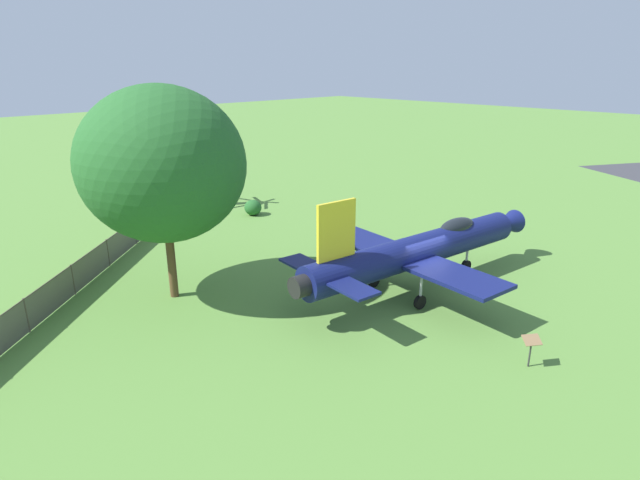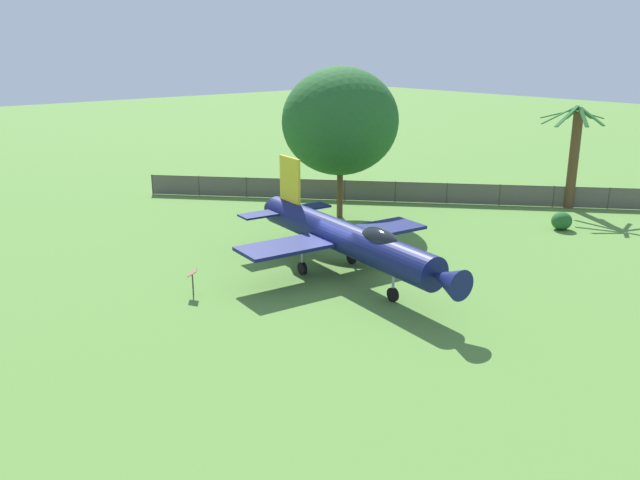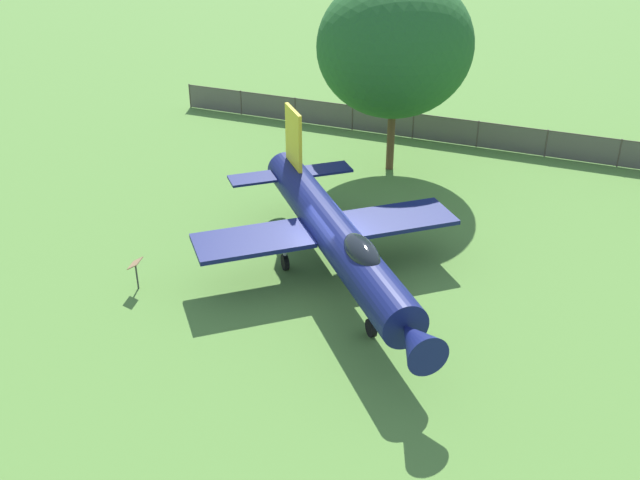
{
  "view_description": "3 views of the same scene",
  "coord_description": "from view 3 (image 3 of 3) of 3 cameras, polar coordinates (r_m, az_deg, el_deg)",
  "views": [
    {
      "loc": [
        -12.57,
        18.32,
        9.87
      ],
      "look_at": [
        2.84,
        3.25,
        2.5
      ],
      "focal_mm": 29.38,
      "sensor_mm": 36.0,
      "label": 1
    },
    {
      "loc": [
        -19.19,
        -21.14,
        10.37
      ],
      "look_at": [
        -1.36,
        -0.01,
        2.02
      ],
      "focal_mm": 36.73,
      "sensor_mm": 36.0,
      "label": 2
    },
    {
      "loc": [
        -10.1,
        -20.15,
        13.63
      ],
      "look_at": [
        -1.02,
        -1.09,
        2.36
      ],
      "focal_mm": 41.05,
      "sensor_mm": 36.0,
      "label": 3
    }
  ],
  "objects": [
    {
      "name": "shade_tree",
      "position": [
        33.98,
        5.88,
        14.79
      ],
      "size": [
        7.16,
        6.73,
        9.09
      ],
      "color": "brown",
      "rests_on": "ground_plane"
    },
    {
      "name": "info_plaque",
      "position": [
        26.16,
        -14.17,
        -2.08
      ],
      "size": [
        0.67,
        0.72,
        1.14
      ],
      "color": "#333333",
      "rests_on": "ground_plane"
    },
    {
      "name": "display_jet",
      "position": [
        25.11,
        1.27,
        0.36
      ],
      "size": [
        9.67,
        14.19,
        4.91
      ],
      "rotation": [
        0.0,
        0.0,
        4.59
      ],
      "color": "#111951",
      "rests_on": "ground_plane"
    },
    {
      "name": "ground_plane",
      "position": [
        26.34,
        0.98,
        -3.07
      ],
      "size": [
        200.0,
        200.0,
        0.0
      ],
      "primitive_type": "plane",
      "color": "#568438"
    },
    {
      "name": "perimeter_fence",
      "position": [
        38.89,
        12.19,
        8.14
      ],
      "size": [
        23.05,
        25.77,
        1.43
      ],
      "rotation": [
        0.0,
        0.0,
        8.58
      ],
      "color": "#4C4238",
      "rests_on": "ground_plane"
    }
  ]
}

